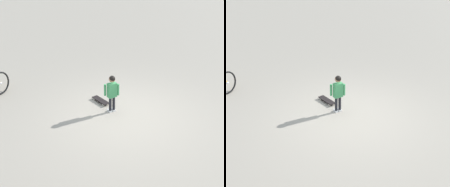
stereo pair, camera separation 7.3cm
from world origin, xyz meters
TOP-DOWN VIEW (x-y plane):
  - ground_plane at (0.00, 0.00)m, footprint 50.00×50.00m
  - child_person at (-0.41, -0.17)m, footprint 0.25×0.35m
  - skateboard at (-1.04, -0.10)m, footprint 0.64×0.20m

SIDE VIEW (x-z plane):
  - ground_plane at x=0.00m, z-range 0.00..0.00m
  - skateboard at x=-1.04m, z-range 0.02..0.10m
  - child_person at x=-0.41m, z-range 0.13..1.19m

